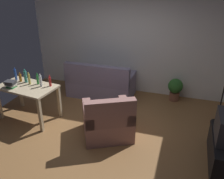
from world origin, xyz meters
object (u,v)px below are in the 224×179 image
at_px(bottle_red, 50,81).
at_px(bottle_blue, 15,75).
at_px(armchair, 108,121).
at_px(bottle_amber, 20,78).
at_px(desk, 27,91).
at_px(couch, 101,84).
at_px(book_stack, 11,84).
at_px(potted_plant, 175,88).
at_px(bottle_squat, 29,79).
at_px(tv_stand, 224,151).
at_px(bottle_clear, 41,81).
at_px(bottle_green, 38,79).
at_px(bottle_tall, 25,77).

bearing_deg(bottle_red, bottle_blue, 176.75).
distance_m(armchair, bottle_amber, 2.18).
height_order(desk, bottle_amber, bottle_amber).
relative_size(couch, bottle_amber, 8.26).
bearing_deg(armchair, book_stack, -26.93).
height_order(armchair, bottle_red, bottle_red).
xyz_separation_m(potted_plant, armchair, (-1.10, -1.92, -0.01)).
bearing_deg(armchair, bottle_amber, -35.58).
height_order(bottle_amber, bottle_squat, bottle_squat).
distance_m(bottle_amber, book_stack, 0.32).
bearing_deg(tv_stand, bottle_clear, 84.53).
height_order(desk, armchair, armchair).
relative_size(bottle_blue, bottle_red, 1.19).
xyz_separation_m(bottle_blue, bottle_squat, (0.42, -0.10, -0.01)).
distance_m(desk, armchair, 1.86).
relative_size(bottle_blue, bottle_amber, 1.42).
bearing_deg(armchair, bottle_blue, -35.93).
distance_m(armchair, bottle_green, 1.77).
distance_m(desk, bottle_squat, 0.25).
relative_size(armchair, book_stack, 5.24).
bearing_deg(bottle_red, potted_plant, 33.83).
height_order(bottle_amber, bottle_tall, bottle_tall).
distance_m(potted_plant, book_stack, 3.78).
bearing_deg(book_stack, desk, 28.71).
xyz_separation_m(bottle_blue, bottle_tall, (0.28, -0.04, 0.01)).
xyz_separation_m(bottle_tall, bottle_red, (0.60, -0.01, -0.03)).
distance_m(tv_stand, bottle_red, 3.50).
distance_m(desk, bottle_blue, 0.52).
height_order(desk, bottle_clear, bottle_clear).
relative_size(bottle_tall, bottle_red, 1.25).
relative_size(tv_stand, potted_plant, 1.93).
xyz_separation_m(desk, bottle_red, (0.47, 0.16, 0.21)).
distance_m(bottle_tall, bottle_clear, 0.44).
relative_size(tv_stand, desk, 0.86).
bearing_deg(bottle_amber, potted_plant, 27.02).
relative_size(bottle_tall, bottle_green, 1.21).
height_order(armchair, bottle_green, bottle_green).
height_order(bottle_blue, bottle_green, bottle_blue).
bearing_deg(tv_stand, book_stack, 88.36).
bearing_deg(couch, bottle_squat, 52.14).
xyz_separation_m(tv_stand, book_stack, (-4.16, 0.12, 0.60)).
bearing_deg(tv_stand, armchair, 85.91).
xyz_separation_m(desk, bottle_blue, (-0.41, 0.21, 0.24)).
xyz_separation_m(couch, armchair, (0.74, -1.61, 0.01)).
bearing_deg(bottle_green, bottle_red, -2.36).
distance_m(bottle_green, book_stack, 0.53).
relative_size(armchair, bottle_tall, 4.01).
relative_size(couch, bottle_blue, 5.83).
bearing_deg(book_stack, couch, 50.55).
xyz_separation_m(couch, potted_plant, (1.85, 0.31, 0.02)).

